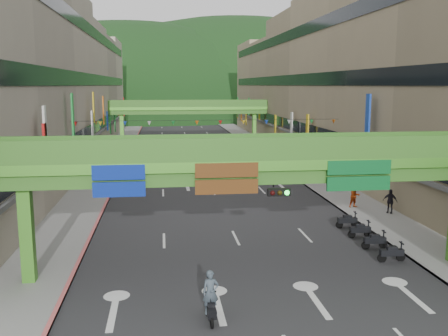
# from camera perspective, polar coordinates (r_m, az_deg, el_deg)

# --- Properties ---
(ground) EXTENTS (320.00, 320.00, 0.00)m
(ground) POSITION_cam_1_polar(r_m,az_deg,el_deg) (20.85, 6.44, -17.86)
(ground) COLOR black
(ground) RESTS_ON ground
(road_slab) EXTENTS (18.00, 140.00, 0.02)m
(road_slab) POSITION_cam_1_polar(r_m,az_deg,el_deg) (68.79, -3.30, 1.49)
(road_slab) COLOR #28282B
(road_slab) RESTS_ON ground
(sidewalk_left) EXTENTS (4.00, 140.00, 0.15)m
(sidewalk_left) POSITION_cam_1_polar(r_m,az_deg,el_deg) (68.95, -12.46, 1.35)
(sidewalk_left) COLOR gray
(sidewalk_left) RESTS_ON ground
(sidewalk_right) EXTENTS (4.00, 140.00, 0.15)m
(sidewalk_right) POSITION_cam_1_polar(r_m,az_deg,el_deg) (70.36, 5.68, 1.69)
(sidewalk_right) COLOR gray
(sidewalk_right) RESTS_ON ground
(curb_left) EXTENTS (0.20, 140.00, 0.18)m
(curb_left) POSITION_cam_1_polar(r_m,az_deg,el_deg) (68.79, -10.88, 1.40)
(curb_left) COLOR #CC5959
(curb_left) RESTS_ON ground
(curb_right) EXTENTS (0.20, 140.00, 0.18)m
(curb_right) POSITION_cam_1_polar(r_m,az_deg,el_deg) (69.97, 4.16, 1.68)
(curb_right) COLOR gray
(curb_right) RESTS_ON ground
(building_row_left) EXTENTS (12.80, 95.00, 19.00)m
(building_row_left) POSITION_cam_1_polar(r_m,az_deg,el_deg) (69.50, -19.34, 8.87)
(building_row_left) COLOR #9E937F
(building_row_left) RESTS_ON ground
(building_row_right) EXTENTS (12.80, 95.00, 19.00)m
(building_row_right) POSITION_cam_1_polar(r_m,az_deg,el_deg) (71.90, 12.06, 9.20)
(building_row_right) COLOR gray
(building_row_right) RESTS_ON ground
(overpass_near) EXTENTS (28.00, 12.27, 7.10)m
(overpass_near) POSITION_cam_1_polar(r_m,az_deg,el_deg) (24.37, 5.85, -0.85)
(overpass_near) COLOR #4C9E2D
(overpass_near) RESTS_ON ground
(overpass_far) EXTENTS (28.00, 2.20, 7.10)m
(overpass_far) POSITION_cam_1_polar(r_m,az_deg,el_deg) (83.20, -4.03, 6.59)
(overpass_far) COLOR #4C9E2D
(overpass_far) RESTS_ON ground
(hill_left) EXTENTS (168.00, 140.00, 112.00)m
(hill_left) POSITION_cam_1_polar(r_m,az_deg,el_deg) (178.55, -10.53, 6.25)
(hill_left) COLOR #1C4419
(hill_left) RESTS_ON ground
(hill_right) EXTENTS (208.00, 176.00, 128.00)m
(hill_right) POSITION_cam_1_polar(r_m,az_deg,el_deg) (200.39, 1.38, 6.74)
(hill_right) COLOR #1C4419
(hill_right) RESTS_ON ground
(bunting_string) EXTENTS (26.00, 0.36, 0.47)m
(bunting_string) POSITION_cam_1_polar(r_m,az_deg,el_deg) (48.32, -1.77, 5.21)
(bunting_string) COLOR black
(bunting_string) RESTS_ON ground
(scooter_rider_near) EXTENTS (0.68, 1.60, 2.18)m
(scooter_rider_near) POSITION_cam_1_polar(r_m,az_deg,el_deg) (20.89, -1.54, -14.60)
(scooter_rider_near) COLOR black
(scooter_rider_near) RESTS_ON ground
(scooter_rider_mid) EXTENTS (0.93, 1.59, 2.07)m
(scooter_rider_mid) POSITION_cam_1_polar(r_m,az_deg,el_deg) (50.65, 1.53, -0.17)
(scooter_rider_mid) COLOR black
(scooter_rider_mid) RESTS_ON ground
(scooter_rider_left) EXTENTS (1.06, 1.60, 2.08)m
(scooter_rider_left) POSITION_cam_1_polar(r_m,az_deg,el_deg) (50.02, -10.45, -0.47)
(scooter_rider_left) COLOR gray
(scooter_rider_left) RESTS_ON ground
(scooter_rider_far) EXTENTS (0.83, 1.60, 2.02)m
(scooter_rider_far) POSITION_cam_1_polar(r_m,az_deg,el_deg) (57.87, -4.13, 0.97)
(scooter_rider_far) COLOR maroon
(scooter_rider_far) RESTS_ON ground
(parked_scooter_row) EXTENTS (1.60, 7.15, 1.08)m
(parked_scooter_row) POSITION_cam_1_polar(r_m,az_deg,el_deg) (31.86, 16.04, -7.36)
(parked_scooter_row) COLOR black
(parked_scooter_row) RESTS_ON ground
(car_silver) EXTENTS (2.06, 4.57, 1.46)m
(car_silver) POSITION_cam_1_polar(r_m,az_deg,el_deg) (57.05, -7.00, 0.51)
(car_silver) COLOR #BABAC3
(car_silver) RESTS_ON ground
(car_yellow) EXTENTS (1.55, 3.70, 1.25)m
(car_yellow) POSITION_cam_1_polar(r_m,az_deg,el_deg) (85.84, -3.27, 3.49)
(car_yellow) COLOR yellow
(car_yellow) RESTS_ON ground
(pedestrian_red) EXTENTS (1.01, 0.87, 1.81)m
(pedestrian_red) POSITION_cam_1_polar(r_m,az_deg,el_deg) (40.02, 14.73, -3.32)
(pedestrian_red) COLOR #BF4011
(pedestrian_red) RESTS_ON ground
(pedestrian_dark) EXTENTS (1.10, 0.99, 1.79)m
(pedestrian_dark) POSITION_cam_1_polar(r_m,az_deg,el_deg) (39.06, 18.43, -3.83)
(pedestrian_dark) COLOR black
(pedestrian_dark) RESTS_ON ground
(pedestrian_blue) EXTENTS (0.91, 0.73, 1.70)m
(pedestrian_blue) POSITION_cam_1_polar(r_m,az_deg,el_deg) (60.96, 8.86, 1.16)
(pedestrian_blue) COLOR #2F394D
(pedestrian_blue) RESTS_ON ground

